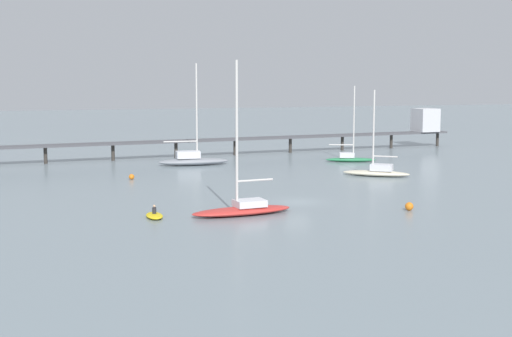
{
  "coord_description": "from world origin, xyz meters",
  "views": [
    {
      "loc": [
        -23.81,
        -66.13,
        12.42
      ],
      "look_at": [
        0.0,
        14.6,
        1.5
      ],
      "focal_mm": 50.76,
      "sensor_mm": 36.0,
      "label": 1
    }
  ],
  "objects_px": {
    "sailboat_gray": "(193,159)",
    "sailboat_cream": "(377,171)",
    "sailboat_red": "(243,207)",
    "mooring_buoy_near": "(132,177)",
    "mooring_buoy_far": "(409,206)",
    "dinghy_yellow": "(154,215)",
    "pier": "(301,132)",
    "sailboat_green": "(350,157)"
  },
  "relations": [
    {
      "from": "sailboat_gray",
      "to": "sailboat_green",
      "type": "relative_size",
      "value": 1.29
    },
    {
      "from": "sailboat_red",
      "to": "mooring_buoy_far",
      "type": "relative_size",
      "value": 17.67
    },
    {
      "from": "sailboat_green",
      "to": "sailboat_red",
      "type": "distance_m",
      "value": 42.25
    },
    {
      "from": "sailboat_red",
      "to": "sailboat_cream",
      "type": "distance_m",
      "value": 29.58
    },
    {
      "from": "sailboat_gray",
      "to": "sailboat_cream",
      "type": "bearing_deg",
      "value": -40.99
    },
    {
      "from": "pier",
      "to": "mooring_buoy_far",
      "type": "height_order",
      "value": "pier"
    },
    {
      "from": "dinghy_yellow",
      "to": "pier",
      "type": "bearing_deg",
      "value": 56.97
    },
    {
      "from": "dinghy_yellow",
      "to": "mooring_buoy_far",
      "type": "xyz_separation_m",
      "value": [
        23.04,
        -3.33,
        0.19
      ]
    },
    {
      "from": "pier",
      "to": "dinghy_yellow",
      "type": "distance_m",
      "value": 56.5
    },
    {
      "from": "pier",
      "to": "sailboat_red",
      "type": "distance_m",
      "value": 53.37
    },
    {
      "from": "sailboat_cream",
      "to": "mooring_buoy_far",
      "type": "xyz_separation_m",
      "value": [
        -7.28,
        -21.71,
        -0.26
      ]
    },
    {
      "from": "sailboat_red",
      "to": "sailboat_green",
      "type": "bearing_deg",
      "value": 53.2
    },
    {
      "from": "sailboat_gray",
      "to": "sailboat_green",
      "type": "bearing_deg",
      "value": -6.35
    },
    {
      "from": "pier",
      "to": "sailboat_green",
      "type": "bearing_deg",
      "value": -80.51
    },
    {
      "from": "pier",
      "to": "sailboat_green",
      "type": "relative_size",
      "value": 8.04
    },
    {
      "from": "mooring_buoy_near",
      "to": "sailboat_green",
      "type": "bearing_deg",
      "value": 15.63
    },
    {
      "from": "sailboat_green",
      "to": "dinghy_yellow",
      "type": "height_order",
      "value": "sailboat_green"
    },
    {
      "from": "sailboat_gray",
      "to": "sailboat_red",
      "type": "xyz_separation_m",
      "value": [
        -2.79,
        -36.33,
        -0.17
      ]
    },
    {
      "from": "sailboat_gray",
      "to": "sailboat_cream",
      "type": "distance_m",
      "value": 26.11
    },
    {
      "from": "sailboat_green",
      "to": "sailboat_red",
      "type": "height_order",
      "value": "sailboat_red"
    },
    {
      "from": "dinghy_yellow",
      "to": "mooring_buoy_near",
      "type": "xyz_separation_m",
      "value": [
        0.85,
        23.96,
        0.13
      ]
    },
    {
      "from": "mooring_buoy_near",
      "to": "sailboat_gray",
      "type": "bearing_deg",
      "value": 49.75
    },
    {
      "from": "sailboat_red",
      "to": "mooring_buoy_near",
      "type": "xyz_separation_m",
      "value": [
        -6.98,
        24.79,
        -0.35
      ]
    },
    {
      "from": "sailboat_gray",
      "to": "dinghy_yellow",
      "type": "distance_m",
      "value": 37.06
    },
    {
      "from": "dinghy_yellow",
      "to": "sailboat_gray",
      "type": "bearing_deg",
      "value": 73.35
    },
    {
      "from": "sailboat_cream",
      "to": "sailboat_gray",
      "type": "bearing_deg",
      "value": 139.01
    },
    {
      "from": "sailboat_gray",
      "to": "sailboat_red",
      "type": "height_order",
      "value": "sailboat_gray"
    },
    {
      "from": "mooring_buoy_near",
      "to": "sailboat_red",
      "type": "bearing_deg",
      "value": -74.27
    },
    {
      "from": "sailboat_cream",
      "to": "mooring_buoy_far",
      "type": "relative_size",
      "value": 13.65
    },
    {
      "from": "sailboat_green",
      "to": "mooring_buoy_far",
      "type": "relative_size",
      "value": 14.0
    },
    {
      "from": "sailboat_gray",
      "to": "dinghy_yellow",
      "type": "height_order",
      "value": "sailboat_gray"
    },
    {
      "from": "mooring_buoy_far",
      "to": "mooring_buoy_near",
      "type": "bearing_deg",
      "value": 129.12
    },
    {
      "from": "sailboat_red",
      "to": "mooring_buoy_near",
      "type": "distance_m",
      "value": 25.76
    },
    {
      "from": "sailboat_gray",
      "to": "dinghy_yellow",
      "type": "relative_size",
      "value": 4.41
    },
    {
      "from": "sailboat_red",
      "to": "sailboat_cream",
      "type": "relative_size",
      "value": 1.29
    },
    {
      "from": "sailboat_red",
      "to": "mooring_buoy_far",
      "type": "distance_m",
      "value": 15.42
    },
    {
      "from": "pier",
      "to": "sailboat_cream",
      "type": "relative_size",
      "value": 8.25
    },
    {
      "from": "sailboat_gray",
      "to": "dinghy_yellow",
      "type": "xyz_separation_m",
      "value": [
        -10.62,
        -35.5,
        -0.64
      ]
    },
    {
      "from": "mooring_buoy_far",
      "to": "sailboat_green",
      "type": "bearing_deg",
      "value": 74.47
    },
    {
      "from": "mooring_buoy_near",
      "to": "mooring_buoy_far",
      "type": "relative_size",
      "value": 0.85
    },
    {
      "from": "sailboat_gray",
      "to": "mooring_buoy_far",
      "type": "relative_size",
      "value": 18.02
    },
    {
      "from": "sailboat_red",
      "to": "mooring_buoy_near",
      "type": "bearing_deg",
      "value": 105.73
    }
  ]
}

